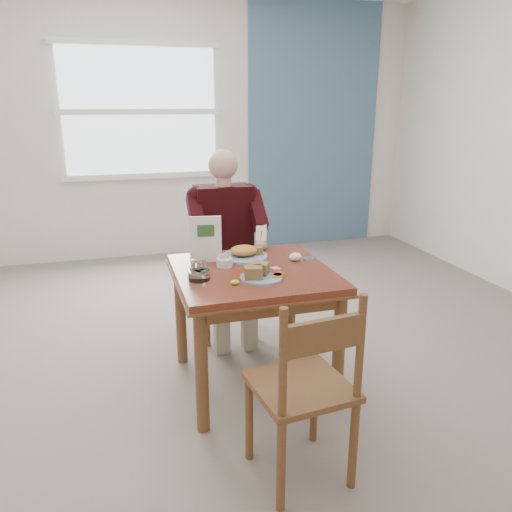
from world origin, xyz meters
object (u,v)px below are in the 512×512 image
object	(u,v)px
table	(253,288)
near_plate	(260,273)
far_plate	(245,253)
chair_far	(224,271)
chair_near	(306,389)
diner	(226,231)

from	to	relation	value
table	near_plate	xyz separation A→B (m)	(-0.00, -0.15, 0.14)
far_plate	chair_far	bearing A→B (deg)	91.54
chair_far	chair_near	size ratio (longest dim) A/B	1.00
diner	near_plate	xyz separation A→B (m)	(-0.00, -0.86, -0.03)
table	diner	bearing A→B (deg)	90.00
chair_near	near_plate	bearing A→B (deg)	89.79
chair_far	diner	xyz separation A→B (m)	(0.00, -0.09, 0.33)
diner	chair_near	bearing A→B (deg)	-90.26
chair_far	chair_near	distance (m)	1.68
chair_near	near_plate	world-z (taller)	chair_near
chair_far	near_plate	world-z (taller)	chair_far
chair_near	diner	size ratio (longest dim) A/B	0.69
table	chair_far	xyz separation A→B (m)	(0.00, 0.80, -0.16)
chair_near	table	bearing A→B (deg)	89.52
chair_far	near_plate	xyz separation A→B (m)	(-0.00, -0.95, 0.30)
chair_far	diner	bearing A→B (deg)	-89.99
near_plate	diner	bearing A→B (deg)	89.69
chair_far	diner	size ratio (longest dim) A/B	0.69
chair_far	diner	world-z (taller)	diner
table	chair_near	distance (m)	0.89
table	far_plate	distance (m)	0.28
chair_far	near_plate	distance (m)	1.00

